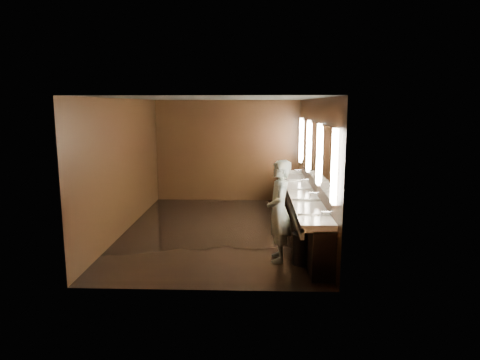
% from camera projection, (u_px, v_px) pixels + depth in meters
% --- Properties ---
extents(floor, '(6.00, 6.00, 0.00)m').
position_uv_depth(floor, '(219.00, 230.00, 9.21)').
color(floor, black).
rests_on(floor, ground).
extents(ceiling, '(4.00, 6.00, 0.02)m').
position_uv_depth(ceiling, '(218.00, 98.00, 8.72)').
color(ceiling, '#2D2D2B').
rests_on(ceiling, wall_back).
extents(wall_back, '(4.00, 0.02, 2.80)m').
position_uv_depth(wall_back, '(228.00, 151.00, 11.91)').
color(wall_back, black).
rests_on(wall_back, floor).
extents(wall_front, '(4.00, 0.02, 2.80)m').
position_uv_depth(wall_front, '(200.00, 197.00, 6.01)').
color(wall_front, black).
rests_on(wall_front, floor).
extents(wall_left, '(0.02, 6.00, 2.80)m').
position_uv_depth(wall_left, '(124.00, 166.00, 9.03)').
color(wall_left, black).
rests_on(wall_left, floor).
extents(wall_right, '(0.02, 6.00, 2.80)m').
position_uv_depth(wall_right, '(314.00, 167.00, 8.89)').
color(wall_right, black).
rests_on(wall_right, floor).
extents(sink_counter, '(0.55, 5.40, 1.01)m').
position_uv_depth(sink_counter, '(303.00, 209.00, 9.06)').
color(sink_counter, black).
rests_on(sink_counter, floor).
extents(mirror_band, '(0.06, 5.03, 1.15)m').
position_uv_depth(mirror_band, '(314.00, 150.00, 8.83)').
color(mirror_band, white).
rests_on(mirror_band, wall_right).
extents(person, '(0.42, 0.64, 1.76)m').
position_uv_depth(person, '(279.00, 211.00, 7.32)').
color(person, '#95BEDE').
rests_on(person, floor).
extents(trash_bin, '(0.41, 0.41, 0.54)m').
position_uv_depth(trash_bin, '(302.00, 249.00, 7.24)').
color(trash_bin, black).
rests_on(trash_bin, floor).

